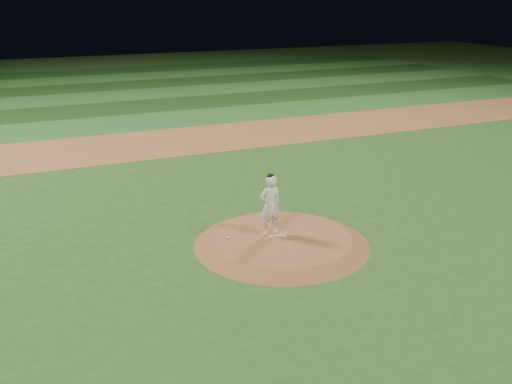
# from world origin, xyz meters

# --- Properties ---
(ground) EXTENTS (120.00, 120.00, 0.00)m
(ground) POSITION_xyz_m (0.00, 0.00, 0.00)
(ground) COLOR #2C591C
(ground) RESTS_ON ground
(infield_dirt_band) EXTENTS (70.00, 6.00, 0.02)m
(infield_dirt_band) POSITION_xyz_m (0.00, 14.00, 0.01)
(infield_dirt_band) COLOR #9D5F30
(infield_dirt_band) RESTS_ON ground
(outfield_stripe_0) EXTENTS (70.00, 5.00, 0.02)m
(outfield_stripe_0) POSITION_xyz_m (0.00, 19.50, 0.01)
(outfield_stripe_0) COLOR #2D6725
(outfield_stripe_0) RESTS_ON ground
(outfield_stripe_1) EXTENTS (70.00, 5.00, 0.02)m
(outfield_stripe_1) POSITION_xyz_m (0.00, 24.50, 0.01)
(outfield_stripe_1) COLOR #1C4114
(outfield_stripe_1) RESTS_ON ground
(outfield_stripe_2) EXTENTS (70.00, 5.00, 0.02)m
(outfield_stripe_2) POSITION_xyz_m (0.00, 29.50, 0.01)
(outfield_stripe_2) COLOR #306826
(outfield_stripe_2) RESTS_ON ground
(outfield_stripe_3) EXTENTS (70.00, 5.00, 0.02)m
(outfield_stripe_3) POSITION_xyz_m (0.00, 34.50, 0.01)
(outfield_stripe_3) COLOR #1F4315
(outfield_stripe_3) RESTS_ON ground
(outfield_stripe_4) EXTENTS (70.00, 5.00, 0.02)m
(outfield_stripe_4) POSITION_xyz_m (0.00, 39.50, 0.01)
(outfield_stripe_4) COLOR #346F28
(outfield_stripe_4) RESTS_ON ground
(outfield_stripe_5) EXTENTS (70.00, 5.00, 0.02)m
(outfield_stripe_5) POSITION_xyz_m (0.00, 44.50, 0.01)
(outfield_stripe_5) COLOR #1B4817
(outfield_stripe_5) RESTS_ON ground
(pitchers_mound) EXTENTS (5.50, 5.50, 0.25)m
(pitchers_mound) POSITION_xyz_m (0.00, 0.00, 0.12)
(pitchers_mound) COLOR #99592F
(pitchers_mound) RESTS_ON ground
(pitching_rubber) EXTENTS (0.56, 0.24, 0.03)m
(pitching_rubber) POSITION_xyz_m (-0.08, 0.10, 0.26)
(pitching_rubber) COLOR silver
(pitching_rubber) RESTS_ON pitchers_mound
(rosin_bag) EXTENTS (0.11, 0.11, 0.06)m
(rosin_bag) POSITION_xyz_m (-1.58, 0.57, 0.28)
(rosin_bag) COLOR silver
(rosin_bag) RESTS_ON pitchers_mound
(pitcher_on_mound) EXTENTS (0.72, 0.48, 2.02)m
(pitcher_on_mound) POSITION_xyz_m (-0.24, 0.33, 1.24)
(pitcher_on_mound) COLOR white
(pitcher_on_mound) RESTS_ON pitchers_mound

